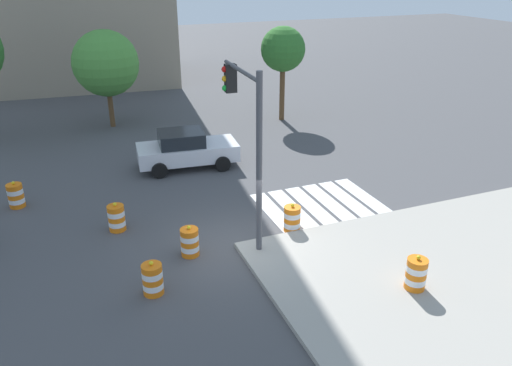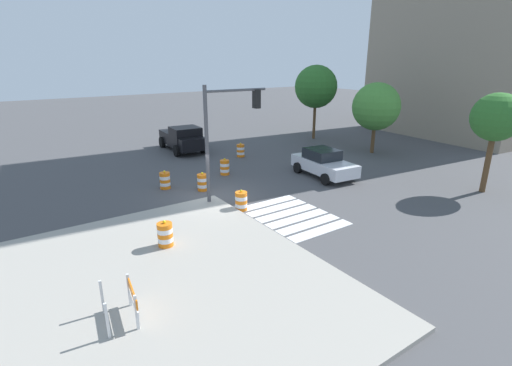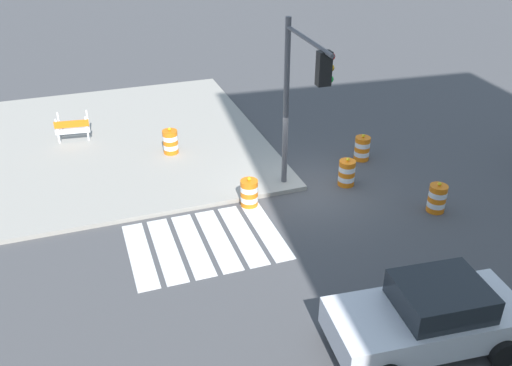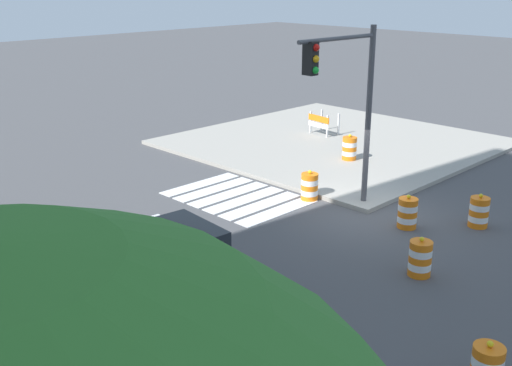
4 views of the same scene
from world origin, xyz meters
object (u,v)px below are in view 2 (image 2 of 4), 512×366
traffic_barrel_on_sidewalk (165,234)px  construction_barricade (127,300)px  traffic_barrel_crosswalk_end (241,151)px  traffic_light_pole (228,122)px  sports_car (323,163)px  traffic_barrel_near_corner (241,201)px  traffic_barrel_median_far (165,180)px  pickup_truck (183,139)px  traffic_barrel_median_near (203,182)px  street_tree_streetside_far (496,118)px  street_tree_streetside_near (376,107)px  street_tree_streetside_mid (316,87)px  traffic_barrel_far_curb (225,167)px

traffic_barrel_on_sidewalk → construction_barricade: bearing=-35.2°
traffic_barrel_crosswalk_end → traffic_light_pole: (7.13, -5.13, 3.46)m
sports_car → traffic_barrel_near_corner: size_ratio=4.37×
traffic_barrel_median_far → construction_barricade: bearing=-26.4°
pickup_truck → traffic_barrel_median_near: 9.51m
traffic_barrel_median_far → street_tree_streetside_far: (10.04, 13.75, 3.47)m
pickup_truck → traffic_barrel_near_corner: bearing=-12.2°
traffic_barrel_near_corner → street_tree_streetside_near: bearing=106.1°
sports_car → street_tree_streetside_far: (6.85, 5.04, 3.11)m
pickup_truck → traffic_barrel_median_far: bearing=-30.5°
traffic_barrel_near_corner → traffic_barrel_median_near: size_ratio=1.00×
traffic_light_pole → street_tree_streetside_mid: bearing=122.9°
traffic_light_pole → street_tree_streetside_near: traffic_light_pole is taller
traffic_barrel_near_corner → traffic_barrel_crosswalk_end: 10.19m
traffic_barrel_far_curb → traffic_light_pole: 5.59m
street_tree_streetside_near → street_tree_streetside_mid: (-6.46, 0.01, 1.03)m
construction_barricade → traffic_light_pole: (-6.52, 6.98, 3.19)m
construction_barricade → traffic_light_pole: size_ratio=0.24×
traffic_barrel_median_far → street_tree_streetside_near: street_tree_streetside_near is taller
traffic_barrel_far_curb → traffic_barrel_on_sidewalk: 9.66m
traffic_barrel_median_far → street_tree_streetside_far: street_tree_streetside_far is taller
traffic_barrel_median_near → traffic_barrel_far_curb: size_ratio=1.00×
construction_barricade → street_tree_streetside_near: size_ratio=0.26×
street_tree_streetside_near → pickup_truck: bearing=-126.4°
pickup_truck → street_tree_streetside_mid: 12.22m
traffic_barrel_median_near → construction_barricade: size_ratio=0.77×
traffic_barrel_median_near → traffic_light_pole: size_ratio=0.19×
traffic_barrel_far_curb → traffic_barrel_on_sidewalk: (7.07, -6.58, 0.15)m
street_tree_streetside_far → traffic_barrel_median_far: bearing=-126.2°
pickup_truck → construction_barricade: size_ratio=3.98×
construction_barricade → street_tree_streetside_mid: street_tree_streetside_mid is taller
traffic_barrel_on_sidewalk → street_tree_streetside_far: bearing=78.2°
traffic_barrel_far_curb → street_tree_streetside_far: bearing=43.0°
traffic_barrel_median_far → traffic_light_pole: traffic_light_pole is taller
street_tree_streetside_mid → traffic_barrel_near_corner: bearing=-53.5°
traffic_barrel_far_curb → street_tree_streetside_mid: 13.66m
street_tree_streetside_far → traffic_barrel_crosswalk_end: bearing=-154.2°
traffic_barrel_median_far → street_tree_streetside_mid: (-5.57, 16.00, 4.01)m
traffic_barrel_crosswalk_end → traffic_light_pole: bearing=-35.7°
street_tree_streetside_far → sports_car: bearing=-143.7°
traffic_barrel_on_sidewalk → traffic_light_pole: traffic_light_pole is taller
sports_car → traffic_barrel_near_corner: (1.81, -6.97, -0.36)m
traffic_light_pole → street_tree_streetside_far: size_ratio=1.06×
traffic_light_pole → street_tree_streetside_near: (-2.60, 13.98, -0.48)m
traffic_barrel_crosswalk_end → construction_barricade: (13.65, -12.11, 0.27)m
street_tree_streetside_near → street_tree_streetside_far: street_tree_streetside_far is taller
traffic_barrel_median_near → street_tree_streetside_mid: (-7.00, 14.46, 4.01)m
traffic_barrel_median_far → street_tree_streetside_near: bearing=86.8°
traffic_barrel_far_curb → traffic_barrel_on_sidewalk: size_ratio=1.00×
sports_car → pickup_truck: 11.59m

